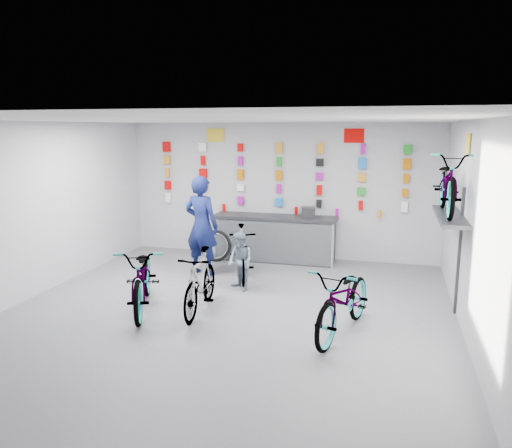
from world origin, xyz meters
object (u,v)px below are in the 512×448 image
(counter, at_px, (275,239))
(clerk, at_px, (202,226))
(bike_service, at_px, (242,253))
(customer, at_px, (240,261))
(bike_center, at_px, (200,282))
(bike_right, at_px, (344,300))
(bike_left, at_px, (143,277))

(counter, xyz_separation_m, clerk, (-1.16, -1.38, 0.50))
(bike_service, distance_m, customer, 0.69)
(counter, height_order, bike_service, bike_service)
(counter, height_order, customer, customer)
(bike_center, bearing_deg, clerk, 105.35)
(bike_service, relative_size, customer, 1.62)
(customer, bearing_deg, clerk, -176.68)
(counter, xyz_separation_m, customer, (-0.14, -2.14, 0.04))
(bike_right, bearing_deg, counter, 131.20)
(bike_center, height_order, customer, customer)
(counter, relative_size, bike_right, 1.38)
(customer, bearing_deg, bike_left, -91.54)
(bike_center, bearing_deg, counter, 77.84)
(bike_center, relative_size, bike_right, 0.86)
(customer, bearing_deg, bike_right, 2.89)
(bike_service, distance_m, clerk, 0.98)
(bike_left, xyz_separation_m, bike_right, (3.20, -0.15, -0.03))
(bike_service, relative_size, clerk, 0.87)
(bike_service, bearing_deg, customer, -94.78)
(bike_right, bearing_deg, bike_center, -172.58)
(bike_left, bearing_deg, clerk, 62.78)
(bike_center, distance_m, clerk, 2.19)
(counter, xyz_separation_m, bike_right, (1.86, -3.65, 0.03))
(clerk, bearing_deg, customer, 155.86)
(bike_service, height_order, clerk, clerk)
(bike_right, xyz_separation_m, customer, (-1.99, 1.51, 0.02))
(customer, bearing_deg, counter, 126.32)
(bike_right, height_order, customer, customer)
(bike_right, xyz_separation_m, clerk, (-3.02, 2.27, 0.47))
(bike_left, xyz_separation_m, bike_service, (1.03, 2.03, -0.03))
(counter, xyz_separation_m, bike_center, (-0.41, -3.38, 0.02))
(bike_center, xyz_separation_m, customer, (0.28, 1.24, 0.03))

